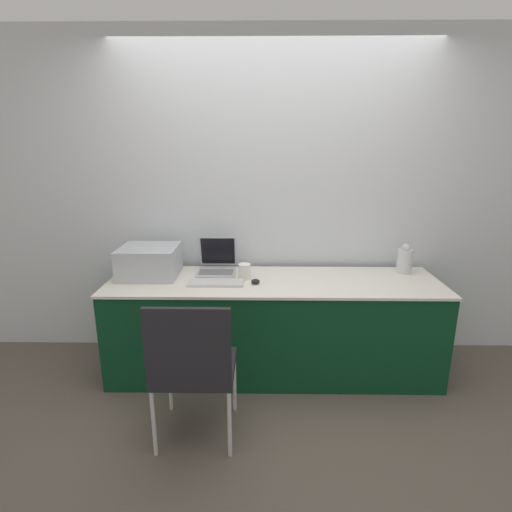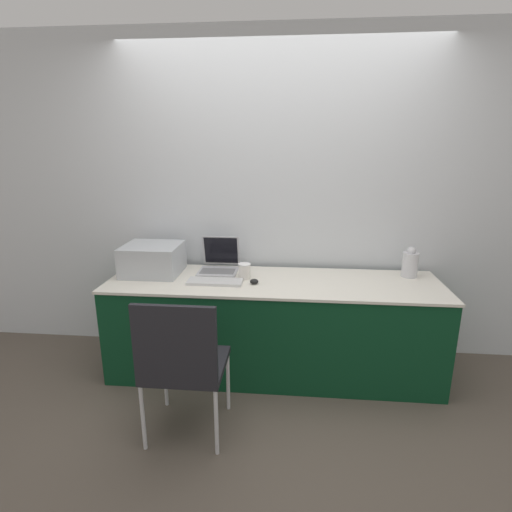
{
  "view_description": "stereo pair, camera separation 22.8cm",
  "coord_description": "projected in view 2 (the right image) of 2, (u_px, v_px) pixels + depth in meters",
  "views": [
    {
      "loc": [
        -0.09,
        -2.5,
        1.74
      ],
      "look_at": [
        -0.14,
        0.38,
        0.93
      ],
      "focal_mm": 28.0,
      "sensor_mm": 36.0,
      "label": 1
    },
    {
      "loc": [
        0.13,
        -2.49,
        1.74
      ],
      "look_at": [
        -0.14,
        0.38,
        0.93
      ],
      "focal_mm": 28.0,
      "sensor_mm": 36.0,
      "label": 2
    }
  ],
  "objects": [
    {
      "name": "table",
      "position": [
        273.0,
        326.0,
        3.09
      ],
      "size": [
        2.49,
        0.71,
        0.75
      ],
      "color": "#0C381E",
      "rests_on": "ground_plane"
    },
    {
      "name": "chair",
      "position": [
        182.0,
        360.0,
        2.31
      ],
      "size": [
        0.47,
        0.45,
        0.92
      ],
      "color": "black",
      "rests_on": "ground_plane"
    },
    {
      "name": "ground_plane",
      "position": [
        270.0,
        395.0,
        2.87
      ],
      "size": [
        14.0,
        14.0,
        0.0
      ],
      "primitive_type": "plane",
      "color": "brown"
    },
    {
      "name": "external_keyboard",
      "position": [
        215.0,
        282.0,
        2.94
      ],
      "size": [
        0.41,
        0.15,
        0.02
      ],
      "color": "silver",
      "rests_on": "table"
    },
    {
      "name": "laptop_left",
      "position": [
        219.0,
        264.0,
        3.21
      ],
      "size": [
        0.3,
        0.33,
        0.27
      ],
      "color": "#B7B7BC",
      "rests_on": "table"
    },
    {
      "name": "printer",
      "position": [
        153.0,
        258.0,
        3.13
      ],
      "size": [
        0.43,
        0.4,
        0.23
      ],
      "color": "#B2B7BC",
      "rests_on": "table"
    },
    {
      "name": "mouse",
      "position": [
        254.0,
        281.0,
        2.92
      ],
      "size": [
        0.06,
        0.06,
        0.04
      ],
      "color": "black",
      "rests_on": "table"
    },
    {
      "name": "metal_pitcher",
      "position": [
        410.0,
        263.0,
        3.06
      ],
      "size": [
        0.12,
        0.12,
        0.24
      ],
      "color": "silver",
      "rests_on": "table"
    },
    {
      "name": "wall_back",
      "position": [
        277.0,
        199.0,
        3.25
      ],
      "size": [
        8.0,
        0.05,
        2.6
      ],
      "color": "silver",
      "rests_on": "ground_plane"
    },
    {
      "name": "coffee_cup",
      "position": [
        244.0,
        271.0,
        3.03
      ],
      "size": [
        0.09,
        0.09,
        0.12
      ],
      "color": "white",
      "rests_on": "table"
    }
  ]
}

